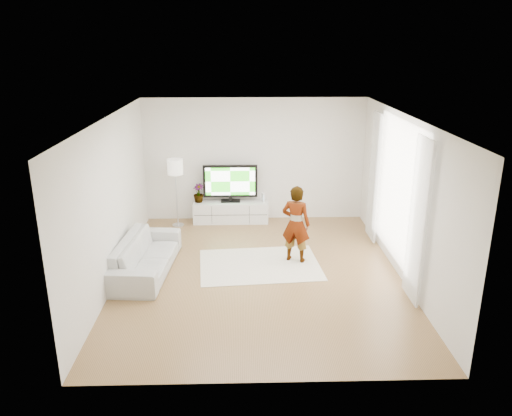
{
  "coord_description": "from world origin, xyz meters",
  "views": [
    {
      "loc": [
        -0.28,
        -8.11,
        3.98
      ],
      "look_at": [
        -0.04,
        0.4,
        1.12
      ],
      "focal_mm": 35.0,
      "sensor_mm": 36.0,
      "label": 1
    }
  ],
  "objects_px": {
    "player": "(296,224)",
    "sofa": "(146,255)",
    "television": "(230,182)",
    "rug": "(260,265)",
    "floor_lamp": "(175,170)",
    "media_console": "(231,212)"
  },
  "relations": [
    {
      "from": "television",
      "to": "rug",
      "type": "height_order",
      "value": "television"
    },
    {
      "from": "media_console",
      "to": "rug",
      "type": "xyz_separation_m",
      "value": [
        0.58,
        -2.38,
        -0.23
      ]
    },
    {
      "from": "player",
      "to": "floor_lamp",
      "type": "xyz_separation_m",
      "value": [
        -2.45,
        1.98,
        0.55
      ]
    },
    {
      "from": "media_console",
      "to": "rug",
      "type": "bearing_deg",
      "value": -76.25
    },
    {
      "from": "television",
      "to": "floor_lamp",
      "type": "bearing_deg",
      "value": -168.16
    },
    {
      "from": "media_console",
      "to": "player",
      "type": "xyz_separation_m",
      "value": [
        1.26,
        -2.21,
        0.51
      ]
    },
    {
      "from": "rug",
      "to": "sofa",
      "type": "relative_size",
      "value": 1.02
    },
    {
      "from": "television",
      "to": "player",
      "type": "distance_m",
      "value": 2.57
    },
    {
      "from": "rug",
      "to": "player",
      "type": "xyz_separation_m",
      "value": [
        0.68,
        0.18,
        0.74
      ]
    },
    {
      "from": "media_console",
      "to": "floor_lamp",
      "type": "bearing_deg",
      "value": -169.43
    },
    {
      "from": "media_console",
      "to": "rug",
      "type": "relative_size",
      "value": 0.77
    },
    {
      "from": "player",
      "to": "floor_lamp",
      "type": "height_order",
      "value": "floor_lamp"
    },
    {
      "from": "media_console",
      "to": "player",
      "type": "bearing_deg",
      "value": -60.25
    },
    {
      "from": "rug",
      "to": "sofa",
      "type": "height_order",
      "value": "sofa"
    },
    {
      "from": "player",
      "to": "sofa",
      "type": "distance_m",
      "value": 2.79
    },
    {
      "from": "rug",
      "to": "sofa",
      "type": "xyz_separation_m",
      "value": [
        -2.05,
        -0.22,
        0.31
      ]
    },
    {
      "from": "player",
      "to": "rug",
      "type": "bearing_deg",
      "value": 35.6
    },
    {
      "from": "media_console",
      "to": "sofa",
      "type": "distance_m",
      "value": 2.99
    },
    {
      "from": "television",
      "to": "sofa",
      "type": "xyz_separation_m",
      "value": [
        -1.47,
        -2.63,
        -0.63
      ]
    },
    {
      "from": "media_console",
      "to": "sofa",
      "type": "bearing_deg",
      "value": -119.51
    },
    {
      "from": "media_console",
      "to": "sofa",
      "type": "xyz_separation_m",
      "value": [
        -1.47,
        -2.6,
        0.08
      ]
    },
    {
      "from": "player",
      "to": "sofa",
      "type": "relative_size",
      "value": 0.68
    }
  ]
}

